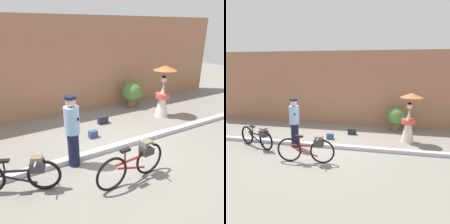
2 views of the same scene
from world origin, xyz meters
The scene contains 10 objects.
ground_plane centered at (0.00, 0.00, 0.00)m, with size 30.00×30.00×0.00m, color gray.
building_wall centered at (0.00, 3.36, 1.72)m, with size 14.00×0.40×3.45m, color #9E6B4C.
sidewalk_curb centered at (0.00, 0.00, 0.06)m, with size 14.00×0.20×0.12m, color #B2B2B7.
bicycle_near_officer centered at (-0.26, -1.32, 0.44)m, with size 1.71×0.48×0.82m.
bicycle_far_side centered at (-2.38, -0.52, 0.40)m, with size 1.61×0.76×0.76m.
person_officer centered at (-1.16, -0.16, 0.90)m, with size 0.34×0.35×1.69m.
person_with_parasol centered at (2.73, 1.23, 0.92)m, with size 0.80×0.80×1.82m.
potted_plant_by_door centered at (2.36, 2.58, 0.60)m, with size 0.81×0.79×1.05m.
backpack_on_pavement centered at (-0.17, 0.89, 0.11)m, with size 0.25×0.16×0.21m.
backpack_spare centered at (0.56, 1.67, 0.13)m, with size 0.33×0.17×0.25m.
Camera 1 is at (-2.67, -4.58, 3.06)m, focal length 36.44 mm.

